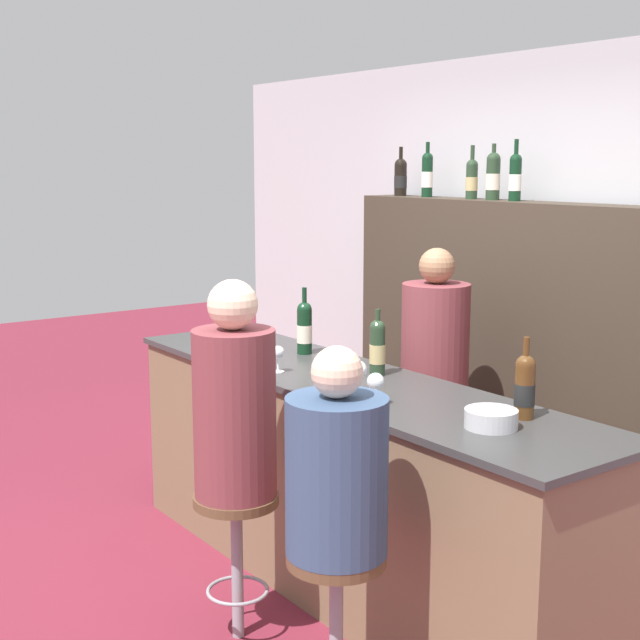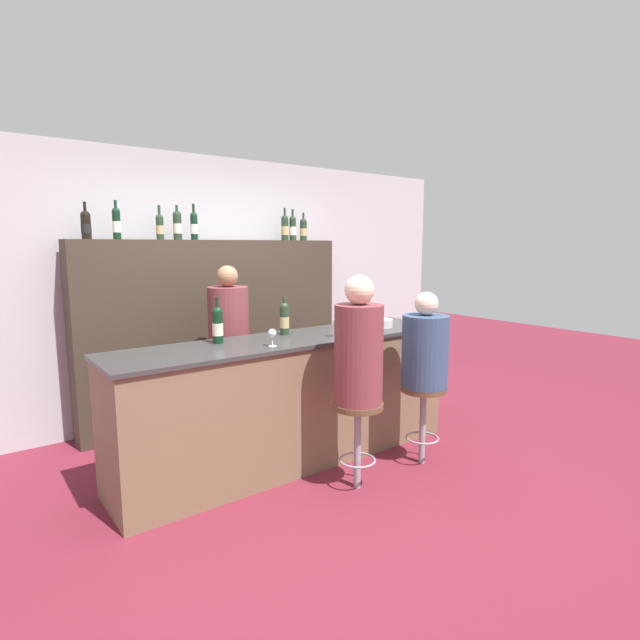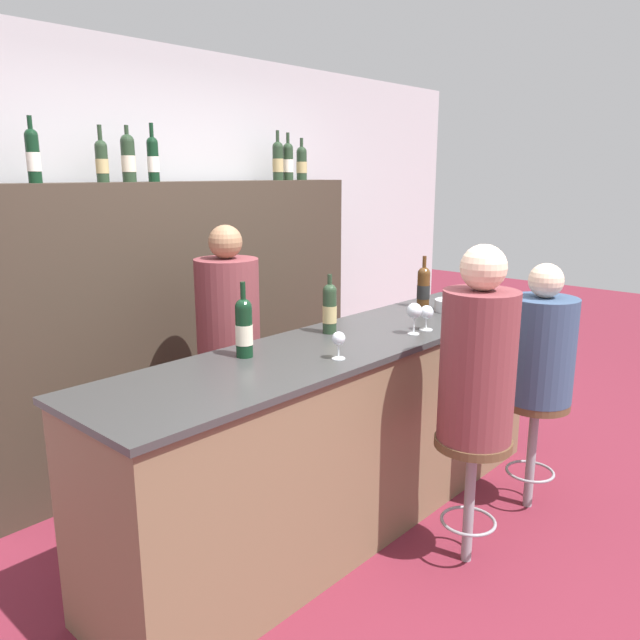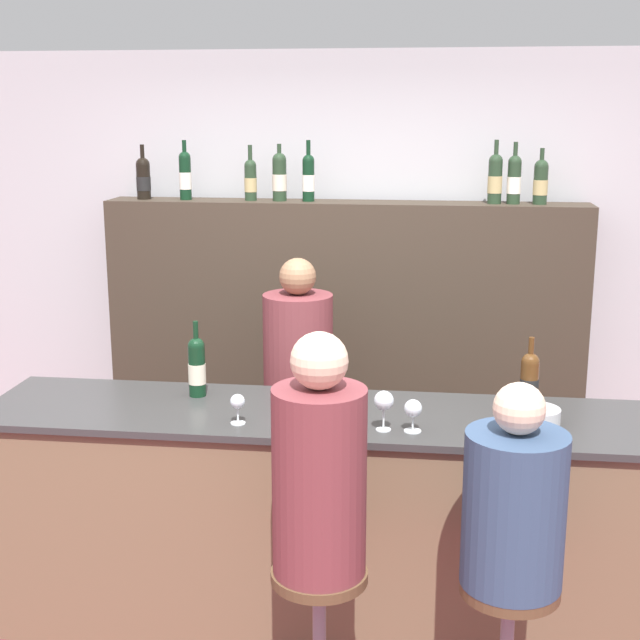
# 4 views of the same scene
# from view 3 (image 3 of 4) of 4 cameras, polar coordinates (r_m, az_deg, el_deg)

# --- Properties ---
(ground_plane) EXTENTS (16.00, 16.00, 0.00)m
(ground_plane) POSITION_cam_3_polar(r_m,az_deg,el_deg) (3.38, 6.70, -19.47)
(ground_plane) COLOR maroon
(wall_back) EXTENTS (6.40, 0.05, 2.60)m
(wall_back) POSITION_cam_3_polar(r_m,az_deg,el_deg) (4.23, -13.87, 5.82)
(wall_back) COLOR #B2B2B7
(wall_back) RESTS_ON ground_plane
(bar_counter) EXTENTS (2.86, 0.68, 1.01)m
(bar_counter) POSITION_cam_3_polar(r_m,az_deg,el_deg) (3.31, 2.40, -10.20)
(bar_counter) COLOR brown
(bar_counter) RESTS_ON ground_plane
(back_bar_cabinet) EXTENTS (2.68, 0.28, 1.77)m
(back_bar_cabinet) POSITION_cam_3_polar(r_m,az_deg,el_deg) (4.12, -11.80, -0.12)
(back_bar_cabinet) COLOR #382D23
(back_bar_cabinet) RESTS_ON ground_plane
(wine_bottle_counter_0) EXTENTS (0.08, 0.08, 0.35)m
(wine_bottle_counter_0) POSITION_cam_3_polar(r_m,az_deg,el_deg) (2.84, -6.97, -0.65)
(wine_bottle_counter_0) COLOR black
(wine_bottle_counter_0) RESTS_ON bar_counter
(wine_bottle_counter_1) EXTENTS (0.07, 0.07, 0.31)m
(wine_bottle_counter_1) POSITION_cam_3_polar(r_m,az_deg,el_deg) (3.24, 0.89, 1.10)
(wine_bottle_counter_1) COLOR #233823
(wine_bottle_counter_1) RESTS_ON bar_counter
(wine_bottle_counter_2) EXTENTS (0.08, 0.08, 0.32)m
(wine_bottle_counter_2) POSITION_cam_3_polar(r_m,az_deg,el_deg) (3.93, 9.44, 3.03)
(wine_bottle_counter_2) COLOR #4C2D14
(wine_bottle_counter_2) RESTS_ON bar_counter
(wine_bottle_backbar_1) EXTENTS (0.07, 0.07, 0.33)m
(wine_bottle_backbar_1) POSITION_cam_3_polar(r_m,az_deg,el_deg) (3.57, -24.76, 13.52)
(wine_bottle_backbar_1) COLOR black
(wine_bottle_backbar_1) RESTS_ON back_bar_cabinet
(wine_bottle_backbar_2) EXTENTS (0.07, 0.07, 0.31)m
(wine_bottle_backbar_2) POSITION_cam_3_polar(r_m,az_deg,el_deg) (3.73, -19.33, 13.61)
(wine_bottle_backbar_2) COLOR #233823
(wine_bottle_backbar_2) RESTS_ON back_bar_cabinet
(wine_bottle_backbar_3) EXTENTS (0.08, 0.08, 0.31)m
(wine_bottle_backbar_3) POSITION_cam_3_polar(r_m,az_deg,el_deg) (3.82, -17.13, 13.99)
(wine_bottle_backbar_3) COLOR #233823
(wine_bottle_backbar_3) RESTS_ON back_bar_cabinet
(wine_bottle_backbar_4) EXTENTS (0.07, 0.07, 0.33)m
(wine_bottle_backbar_4) POSITION_cam_3_polar(r_m,az_deg,el_deg) (3.90, -15.02, 14.07)
(wine_bottle_backbar_4) COLOR black
(wine_bottle_backbar_4) RESTS_ON back_bar_cabinet
(wine_bottle_backbar_5) EXTENTS (0.08, 0.08, 0.34)m
(wine_bottle_backbar_5) POSITION_cam_3_polar(r_m,az_deg,el_deg) (4.54, -3.87, 14.35)
(wine_bottle_backbar_5) COLOR #233823
(wine_bottle_backbar_5) RESTS_ON back_bar_cabinet
(wine_bottle_backbar_6) EXTENTS (0.07, 0.07, 0.33)m
(wine_bottle_backbar_6) POSITION_cam_3_polar(r_m,az_deg,el_deg) (4.61, -2.94, 14.31)
(wine_bottle_backbar_6) COLOR #233823
(wine_bottle_backbar_6) RESTS_ON back_bar_cabinet
(wine_bottle_backbar_7) EXTENTS (0.08, 0.08, 0.30)m
(wine_bottle_backbar_7) POSITION_cam_3_polar(r_m,az_deg,el_deg) (4.71, -1.69, 14.16)
(wine_bottle_backbar_7) COLOR #233823
(wine_bottle_backbar_7) RESTS_ON back_bar_cabinet
(wine_glass_0) EXTENTS (0.06, 0.06, 0.13)m
(wine_glass_0) POSITION_cam_3_polar(r_m,az_deg,el_deg) (2.79, 1.71, -1.82)
(wine_glass_0) COLOR silver
(wine_glass_0) RESTS_ON bar_counter
(wine_glass_1) EXTENTS (0.08, 0.08, 0.17)m
(wine_glass_1) POSITION_cam_3_polar(r_m,az_deg,el_deg) (3.25, 8.62, 0.78)
(wine_glass_1) COLOR silver
(wine_glass_1) RESTS_ON bar_counter
(wine_glass_2) EXTENTS (0.07, 0.07, 0.13)m
(wine_glass_2) POSITION_cam_3_polar(r_m,az_deg,el_deg) (3.36, 9.72, 0.63)
(wine_glass_2) COLOR silver
(wine_glass_2) RESTS_ON bar_counter
(metal_bowl) EXTENTS (0.20, 0.20, 0.07)m
(metal_bowl) POSITION_cam_3_polar(r_m,az_deg,el_deg) (3.86, 11.91, 1.31)
(metal_bowl) COLOR #B7B7BC
(metal_bowl) RESTS_ON bar_counter
(bar_stool_left) EXTENTS (0.36, 0.36, 0.63)m
(bar_stool_left) POSITION_cam_3_polar(r_m,az_deg,el_deg) (3.07, 13.68, -12.85)
(bar_stool_left) COLOR gray
(bar_stool_left) RESTS_ON ground_plane
(guest_seated_left) EXTENTS (0.34, 0.34, 0.90)m
(guest_seated_left) POSITION_cam_3_polar(r_m,az_deg,el_deg) (2.88, 14.26, -3.33)
(guest_seated_left) COLOR brown
(guest_seated_left) RESTS_ON bar_stool_left
(bar_stool_right) EXTENTS (0.36, 0.36, 0.63)m
(bar_stool_right) POSITION_cam_3_polar(r_m,az_deg,el_deg) (3.64, 18.97, -8.95)
(bar_stool_right) COLOR gray
(bar_stool_right) RESTS_ON ground_plane
(guest_seated_right) EXTENTS (0.36, 0.36, 0.74)m
(guest_seated_right) POSITION_cam_3_polar(r_m,az_deg,el_deg) (3.50, 19.52, -2.12)
(guest_seated_right) COLOR #334766
(guest_seated_right) RESTS_ON bar_stool_right
(bartender) EXTENTS (0.35, 0.35, 1.55)m
(bartender) POSITION_cam_3_polar(r_m,az_deg,el_deg) (3.61, -8.24, -4.81)
(bartender) COLOR brown
(bartender) RESTS_ON ground_plane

